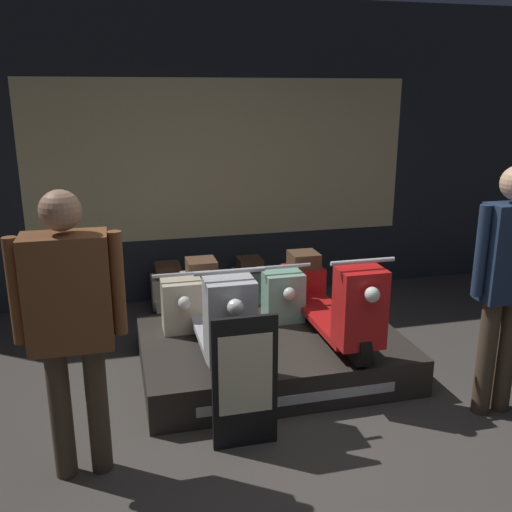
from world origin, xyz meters
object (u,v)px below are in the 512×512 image
object	(u,v)px
scooter_backrow_1	(266,297)
price_sign_board	(245,382)
scooter_display_right	(329,298)
scooter_backrow_0	(175,305)
scooter_display_left	(215,309)
person_left_browsing	(70,312)
person_right_browsing	(506,275)

from	to	relation	value
scooter_backrow_1	price_sign_board	bearing A→B (deg)	-108.91
scooter_display_right	price_sign_board	world-z (taller)	scooter_display_right
scooter_backrow_0	scooter_display_left	bearing A→B (deg)	-77.40
person_left_browsing	person_right_browsing	size ratio (longest dim) A/B	0.98
scooter_backrow_1	person_left_browsing	size ratio (longest dim) A/B	0.95
person_right_browsing	price_sign_board	xyz separation A→B (m)	(-1.85, 0.02, -0.58)
scooter_display_right	price_sign_board	xyz separation A→B (m)	(-0.94, -0.94, -0.15)
scooter_backrow_0	price_sign_board	distance (m)	1.92
scooter_display_left	person_right_browsing	size ratio (longest dim) A/B	0.93
scooter_display_left	scooter_backrow_0	world-z (taller)	scooter_display_left
person_right_browsing	scooter_backrow_0	bearing A→B (deg)	137.33
scooter_backrow_0	person_left_browsing	size ratio (longest dim) A/B	0.95
scooter_backrow_0	price_sign_board	bearing A→B (deg)	-82.85
person_right_browsing	person_left_browsing	bearing A→B (deg)	180.00
person_left_browsing	person_right_browsing	xyz separation A→B (m)	(2.87, 0.00, -0.01)
scooter_display_left	price_sign_board	world-z (taller)	scooter_display_left
scooter_backrow_1	person_right_browsing	xyz separation A→B (m)	(1.19, -1.92, 0.74)
person_left_browsing	price_sign_board	xyz separation A→B (m)	(1.02, 0.02, -0.59)
scooter_backrow_0	price_sign_board	xyz separation A→B (m)	(0.24, -1.90, 0.15)
scooter_display_right	person_left_browsing	xyz separation A→B (m)	(-1.96, -0.96, 0.44)
scooter_display_left	scooter_backrow_1	distance (m)	1.21
person_right_browsing	price_sign_board	distance (m)	1.93
scooter_backrow_1	person_left_browsing	world-z (taller)	person_left_browsing
person_left_browsing	scooter_display_left	bearing A→B (deg)	43.79
scooter_backrow_1	scooter_backrow_0	bearing A→B (deg)	180.00
scooter_display_left	scooter_display_right	bearing A→B (deg)	0.00
person_left_browsing	person_right_browsing	world-z (taller)	person_right_browsing
scooter_display_left	person_right_browsing	world-z (taller)	person_right_browsing
price_sign_board	scooter_backrow_1	bearing A→B (deg)	71.09
scooter_display_right	scooter_backrow_1	world-z (taller)	scooter_display_right
price_sign_board	scooter_display_left	bearing A→B (deg)	91.42
price_sign_board	person_right_browsing	bearing A→B (deg)	-0.65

